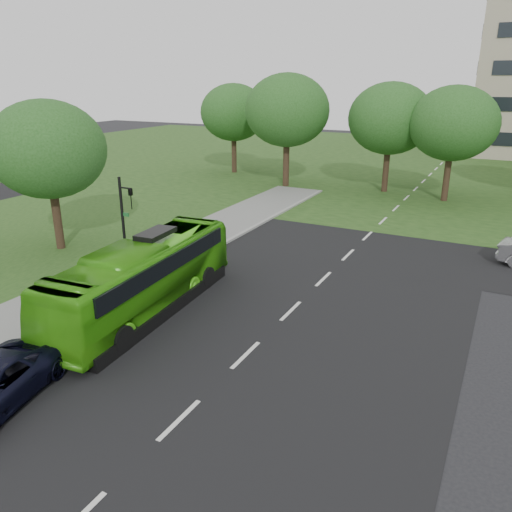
# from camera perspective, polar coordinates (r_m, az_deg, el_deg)

# --- Properties ---
(ground) EXTENTS (160.00, 160.00, 0.00)m
(ground) POSITION_cam_1_polar(r_m,az_deg,el_deg) (19.50, 1.62, -8.60)
(ground) COLOR black
(ground) RESTS_ON ground
(street_surfaces) EXTENTS (120.00, 120.00, 0.15)m
(street_surfaces) POSITION_cam_1_polar(r_m,az_deg,el_deg) (40.14, 15.38, 5.60)
(street_surfaces) COLOR black
(street_surfaces) RESTS_ON ground
(tree_park_a) EXTENTS (7.39, 7.39, 9.82)m
(tree_park_a) POSITION_cam_1_polar(r_m,az_deg,el_deg) (45.43, 3.58, 16.27)
(tree_park_a) COLOR black
(tree_park_a) RESTS_ON ground
(tree_park_b) EXTENTS (6.95, 6.95, 9.11)m
(tree_park_b) POSITION_cam_1_polar(r_m,az_deg,el_deg) (44.41, 15.10, 14.92)
(tree_park_b) COLOR black
(tree_park_b) RESTS_ON ground
(tree_park_c) EXTENTS (6.69, 6.69, 8.88)m
(tree_park_c) POSITION_cam_1_polar(r_m,az_deg,el_deg) (42.28, 21.65, 13.89)
(tree_park_c) COLOR black
(tree_park_c) RESTS_ON ground
(tree_park_f) EXTENTS (6.68, 6.68, 8.92)m
(tree_park_f) POSITION_cam_1_polar(r_m,az_deg,el_deg) (52.59, -2.59, 16.07)
(tree_park_f) COLOR black
(tree_park_f) RESTS_ON ground
(tree_side_near) EXTENTS (6.23, 6.23, 8.28)m
(tree_side_near) POSITION_cam_1_polar(r_m,az_deg,el_deg) (29.78, -22.70, 11.15)
(tree_side_near) COLOR black
(tree_side_near) RESTS_ON ground
(bus) EXTENTS (3.30, 10.82, 2.97)m
(bus) POSITION_cam_1_polar(r_m,az_deg,el_deg) (21.13, -12.71, -2.37)
(bus) COLOR #46B516
(bus) RESTS_ON ground
(traffic_light) EXTENTS (0.79, 0.21, 4.94)m
(traffic_light) POSITION_cam_1_polar(r_m,az_deg,el_deg) (24.57, -14.71, 4.03)
(traffic_light) COLOR black
(traffic_light) RESTS_ON ground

